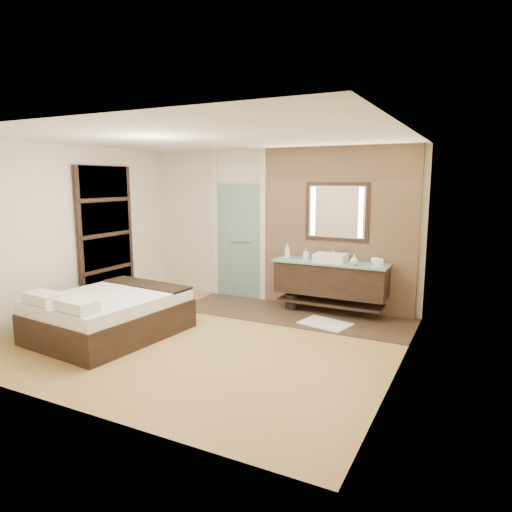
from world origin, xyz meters
The scene contains 15 objects.
floor centered at (0.00, 0.00, 0.00)m, with size 5.00×5.00×0.00m, color #9D7A42.
tile_strip centered at (0.60, 1.60, 0.01)m, with size 3.80×1.30×0.01m, color #32281B.
stone_wall centered at (1.10, 2.21, 1.35)m, with size 2.60×0.08×2.70m, color tan.
vanity centered at (1.10, 1.92, 0.58)m, with size 1.85×0.55×0.88m.
mirror_unit centered at (1.10, 2.16, 1.65)m, with size 1.06×0.04×0.96m.
frosted_door centered at (-0.75, 2.20, 1.14)m, with size 1.10×0.12×2.70m.
shoji_partition centered at (-2.43, 0.60, 1.21)m, with size 0.06×1.20×2.40m.
bed centered at (-1.33, -0.52, 0.30)m, with size 1.70×2.04×0.73m.
bath_mat centered at (1.23, 1.31, 0.02)m, with size 0.72×0.50×0.02m, color silver.
waste_bin centered at (0.45, 1.85, 0.13)m, with size 0.21×0.21×0.27m, color black.
tissue_box centered at (1.86, 1.90, 0.92)m, with size 0.12×0.12×0.10m, color white.
soap_bottle_a centered at (0.35, 1.88, 0.99)m, with size 0.10×0.10×0.25m, color silver.
soap_bottle_b centered at (0.66, 1.96, 0.95)m, with size 0.08×0.08×0.18m, color #B2B2B2.
soap_bottle_c centered at (1.51, 1.78, 0.95)m, with size 0.13×0.13×0.17m, color #AEDBD3.
cup centered at (1.79, 2.00, 0.92)m, with size 0.13×0.13×0.10m, color white.
Camera 1 is at (3.29, -5.08, 2.17)m, focal length 32.00 mm.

